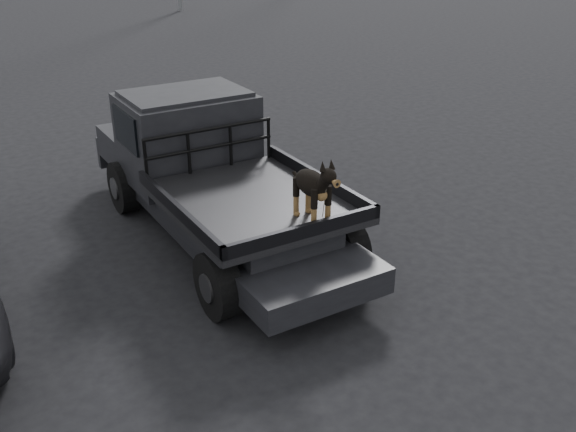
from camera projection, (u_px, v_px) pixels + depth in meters
ground at (255, 296)px, 7.37m from camera, size 120.00×120.00×0.00m
flatbed_ute at (219, 206)px, 8.55m from camera, size 2.00×5.40×0.92m
ute_cab at (187, 123)px, 8.90m from camera, size 1.72×1.30×0.88m
headache_rack at (210, 149)px, 8.39m from camera, size 1.80×0.08×0.55m
dog at (312, 189)px, 6.94m from camera, size 0.32×0.60×0.74m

